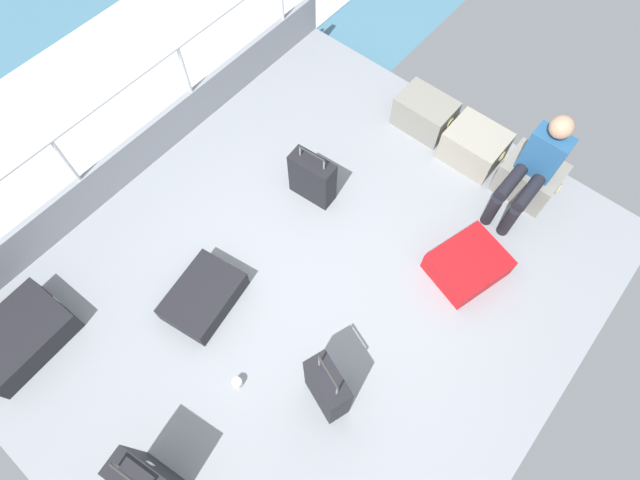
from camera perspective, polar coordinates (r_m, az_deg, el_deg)
ground_plane at (r=4.63m, az=-0.94°, el=-5.35°), size 4.40×5.20×0.06m
gunwale_port at (r=5.40m, az=-19.11°, el=9.84°), size 0.06×5.20×0.45m
railing_port at (r=4.99m, az=-21.02°, el=13.63°), size 0.04×4.20×1.02m
sea_wake at (r=6.75m, az=-25.51°, el=12.64°), size 12.00×12.00×0.01m
cargo_crate_0 at (r=5.55m, az=11.72°, el=13.82°), size 0.61×0.40×0.37m
cargo_crate_1 at (r=5.40m, az=17.02°, el=10.12°), size 0.60×0.47×0.37m
cargo_crate_2 at (r=5.33m, az=22.53°, el=6.50°), size 0.57×0.44×0.39m
passenger_seated at (r=4.93m, az=23.06°, el=7.61°), size 0.34×0.66×1.09m
suitcase_0 at (r=4.57m, az=-13.00°, el=-6.22°), size 0.59×0.76×0.21m
suitcase_1 at (r=4.75m, az=16.33°, el=-2.67°), size 0.68×0.75×0.24m
suitcase_3 at (r=4.13m, az=-18.82°, el=-24.22°), size 0.46×0.27×0.78m
suitcase_4 at (r=5.00m, az=-30.76°, el=-9.35°), size 0.61×0.82×0.25m
suitcase_5 at (r=4.84m, az=-0.86°, el=6.99°), size 0.45×0.22×0.66m
suitcase_6 at (r=3.99m, az=0.83°, el=-16.42°), size 0.42×0.30×0.90m
paper_cup at (r=4.36m, az=-9.30°, el=-15.63°), size 0.08×0.08×0.10m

